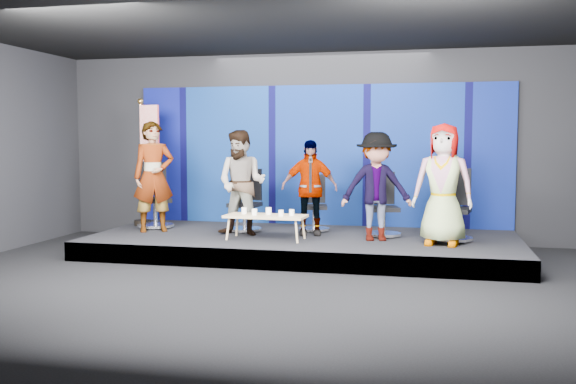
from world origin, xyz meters
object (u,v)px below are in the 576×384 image
panelist_b (242,183)px  panelist_e (443,184)px  panelist_d (376,186)px  mug_b (254,212)px  chair_b (246,211)px  mug_c (269,211)px  coffee_table (266,217)px  flag_stand (147,159)px  panelist_c (309,188)px  mug_e (292,212)px  panelist_a (154,177)px  chair_e (454,217)px  mug_d (281,213)px  chair_c (314,212)px  chair_d (383,215)px  mug_a (244,211)px  chair_a (155,206)px

panelist_b → panelist_e: (3.25, -0.26, 0.04)m
panelist_d → mug_b: panelist_d is taller
chair_b → mug_c: (0.60, -0.74, 0.09)m
coffee_table → flag_stand: flag_stand is taller
panelist_c → mug_e: panelist_c is taller
panelist_a → coffee_table: bearing=-44.2°
coffee_table → mug_e: 0.43m
chair_b → coffee_table: bearing=-50.2°
panelist_d → coffee_table: panelist_d is taller
panelist_a → mug_e: panelist_a is taller
chair_e → panelist_b: bearing=-166.7°
panelist_c → mug_e: (-0.16, -0.64, -0.35)m
panelist_d → mug_d: panelist_d is taller
mug_d → mug_e: mug_e is taller
chair_c → mug_b: size_ratio=9.55×
chair_b → chair_e: chair_e is taller
chair_b → panelist_b: bearing=-75.4°
mug_c → mug_e: mug_c is taller
chair_d → panelist_e: panelist_e is taller
panelist_b → mug_c: size_ratio=16.05×
chair_b → mug_d: 1.28m
mug_a → mug_e: bearing=-4.9°
chair_c → chair_a: bearing=172.7°
flag_stand → panelist_b: bearing=-12.3°
chair_e → mug_d: chair_e is taller
mug_a → mug_e: mug_a is taller
panelist_c → panelist_e: 2.23m
chair_b → panelist_e: (3.33, -0.76, 0.56)m
chair_a → mug_e: 2.89m
mug_b → chair_e: bearing=11.9°
chair_b → panelist_b: panelist_b is taller
mug_d → mug_b: bearing=177.9°
chair_e → coffee_table: (-2.92, -0.58, -0.01)m
chair_c → panelist_c: size_ratio=0.62×
mug_e → mug_a: bearing=175.1°
panelist_d → mug_d: size_ratio=18.01×
mug_d → flag_stand: flag_stand is taller
panelist_c → chair_d: size_ratio=1.50×
panelist_d → mug_d: bearing=-178.0°
chair_d → mug_c: size_ratio=9.69×
panelist_b → coffee_table: size_ratio=1.34×
panelist_e → panelist_d: bearing=177.3°
chair_a → chair_e: 5.25m
panelist_b → mug_b: bearing=-46.4°
chair_c → panelist_e: (2.17, -1.05, 0.60)m
panelist_a → chair_d: panelist_a is taller
panelist_a → chair_e: panelist_a is taller
chair_e → mug_b: 3.15m
chair_d → panelist_b: bearing=177.5°
panelist_b → chair_e: 3.47m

